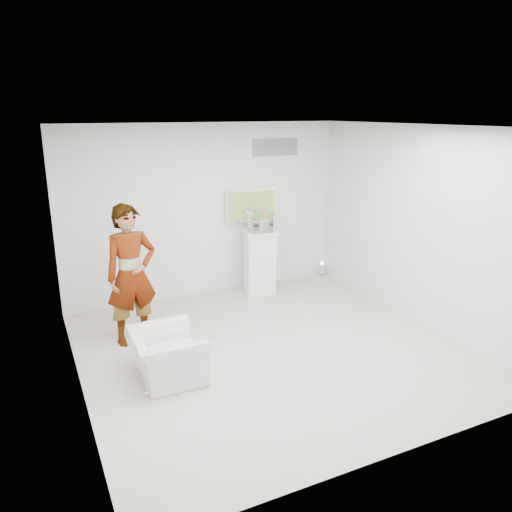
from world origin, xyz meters
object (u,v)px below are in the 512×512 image
tv (251,205)px  armchair (167,355)px  floor_uplight (322,270)px  pedestal (259,262)px  person (131,275)px

tv → armchair: bearing=-132.2°
floor_uplight → tv: bearing=176.2°
armchair → pedestal: (2.36, 2.26, 0.27)m
pedestal → floor_uplight: (1.49, 0.23, -0.42)m
armchair → floor_uplight: (3.85, 2.49, -0.16)m
pedestal → floor_uplight: 1.57m
pedestal → person: bearing=-157.1°
person → pedestal: 2.73m
tv → person: size_ratio=0.50×
pedestal → floor_uplight: bearing=8.8°
floor_uplight → person: bearing=-162.1°
person → floor_uplight: 4.26m
person → armchair: person is taller
tv → pedestal: (0.01, -0.33, -0.98)m
person → floor_uplight: size_ratio=6.82×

